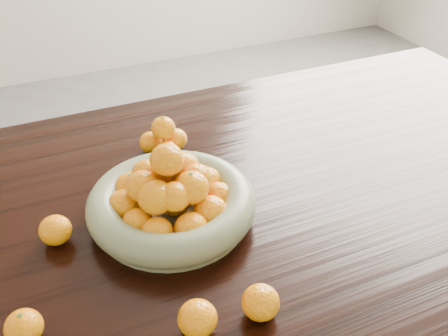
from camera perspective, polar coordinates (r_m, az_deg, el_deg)
name	(u,v)px	position (r m, az deg, el deg)	size (l,w,h in m)	color
dining_table	(229,221)	(1.17, 0.60, -6.03)	(2.00, 1.00, 0.75)	black
fruit_bowl	(171,200)	(1.02, -6.06, -3.64)	(0.34, 0.34, 0.18)	#717B5A
orange_pyramid	(164,140)	(1.23, -6.86, 3.20)	(0.12, 0.12, 0.10)	orange
loose_orange_0	(24,327)	(0.88, -21.91, -16.53)	(0.06, 0.06, 0.06)	orange
loose_orange_1	(197,319)	(0.83, -3.05, -16.81)	(0.06, 0.06, 0.06)	orange
loose_orange_2	(261,302)	(0.85, 4.20, -15.07)	(0.06, 0.06, 0.06)	orange
loose_orange_3	(55,230)	(1.02, -18.71, -6.74)	(0.06, 0.06, 0.06)	orange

